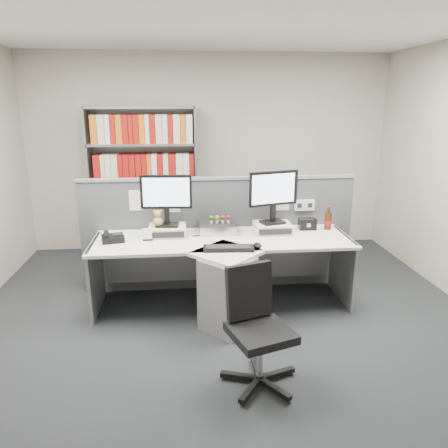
{
  "coord_description": "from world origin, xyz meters",
  "views": [
    {
      "loc": [
        -0.38,
        -3.25,
        2.05
      ],
      "look_at": [
        0.0,
        0.65,
        0.92
      ],
      "focal_mm": 34.04,
      "sensor_mm": 36.0,
      "label": 1
    }
  ],
  "objects": [
    {
      "name": "ground",
      "position": [
        0.0,
        0.0,
        0.0
      ],
      "size": [
        5.5,
        5.5,
        0.0
      ],
      "primitive_type": "plane",
      "color": "#292D31",
      "rests_on": "ground"
    },
    {
      "name": "room_shell",
      "position": [
        0.0,
        0.0,
        1.79
      ],
      "size": [
        5.04,
        5.54,
        2.72
      ],
      "color": "#B6B1A2",
      "rests_on": "ground"
    },
    {
      "name": "partition",
      "position": [
        0.0,
        1.25,
        0.65
      ],
      "size": [
        3.0,
        0.08,
        1.27
      ],
      "color": "#4B4D55",
      "rests_on": "ground"
    },
    {
      "name": "desk",
      "position": [
        0.0,
        0.6,
        0.46
      ],
      "size": [
        2.6,
        1.2,
        0.72
      ],
      "color": "white",
      "rests_on": "ground"
    },
    {
      "name": "monitor_riser_left",
      "position": [
        -0.55,
        0.98,
        0.77
      ],
      "size": [
        0.38,
        0.31,
        0.1
      ],
      "color": "beige",
      "rests_on": "desk"
    },
    {
      "name": "monitor_riser_right",
      "position": [
        0.55,
        0.98,
        0.77
      ],
      "size": [
        0.38,
        0.31,
        0.1
      ],
      "color": "beige",
      "rests_on": "desk"
    },
    {
      "name": "monitor_left",
      "position": [
        -0.55,
        0.98,
        1.14
      ],
      "size": [
        0.52,
        0.18,
        0.53
      ],
      "color": "black",
      "rests_on": "monitor_riser_left"
    },
    {
      "name": "monitor_right",
      "position": [
        0.55,
        0.98,
        1.15
      ],
      "size": [
        0.53,
        0.23,
        0.55
      ],
      "color": "black",
      "rests_on": "monitor_riser_right"
    },
    {
      "name": "desktop_pc",
      "position": [
        -0.04,
        1.05,
        0.77
      ],
      "size": [
        0.38,
        0.34,
        0.1
      ],
      "color": "black",
      "rests_on": "desk"
    },
    {
      "name": "figurines",
      "position": [
        -0.01,
        1.04,
        0.87
      ],
      "size": [
        0.23,
        0.05,
        0.09
      ],
      "color": "beige",
      "rests_on": "desktop_pc"
    },
    {
      "name": "keyboard",
      "position": [
        0.03,
        0.48,
        0.74
      ],
      "size": [
        0.48,
        0.21,
        0.03
      ],
      "color": "black",
      "rests_on": "desk"
    },
    {
      "name": "mouse",
      "position": [
        0.3,
        0.5,
        0.74
      ],
      "size": [
        0.08,
        0.12,
        0.05
      ],
      "primitive_type": "ellipsoid",
      "color": "black",
      "rests_on": "desk"
    },
    {
      "name": "desk_phone",
      "position": [
        -1.09,
        0.83,
        0.75
      ],
      "size": [
        0.25,
        0.24,
        0.09
      ],
      "color": "black",
      "rests_on": "desk"
    },
    {
      "name": "desk_calendar",
      "position": [
        -0.75,
        0.84,
        0.77
      ],
      "size": [
        0.1,
        0.07,
        0.12
      ],
      "color": "black",
      "rests_on": "desk"
    },
    {
      "name": "plush_toy",
      "position": [
        -0.65,
        0.96,
        0.9
      ],
      "size": [
        0.1,
        0.1,
        0.18
      ],
      "color": "#B38D3B",
      "rests_on": "monitor_riser_left"
    },
    {
      "name": "speaker",
      "position": [
        0.94,
        1.05,
        0.78
      ],
      "size": [
        0.18,
        0.1,
        0.12
      ],
      "primitive_type": "cube",
      "color": "black",
      "rests_on": "desk"
    },
    {
      "name": "cola_bottle",
      "position": [
        1.16,
        1.03,
        0.82
      ],
      "size": [
        0.08,
        0.08,
        0.26
      ],
      "color": "#3F190A",
      "rests_on": "desk"
    },
    {
      "name": "shelving_unit",
      "position": [
        -0.9,
        2.44,
        0.98
      ],
      "size": [
        1.41,
        0.4,
        2.0
      ],
      "color": "gray",
      "rests_on": "ground"
    },
    {
      "name": "filing_cabinet",
      "position": [
        1.2,
        1.99,
        0.35
      ],
      "size": [
        0.45,
        0.61,
        0.7
      ],
      "color": "gray",
      "rests_on": "ground"
    },
    {
      "name": "desk_fan",
      "position": [
        1.2,
        1.99,
        0.99
      ],
      "size": [
        0.27,
        0.16,
        0.46
      ],
      "color": "white",
      "rests_on": "filing_cabinet"
    },
    {
      "name": "office_chair",
      "position": [
        0.13,
        -0.47,
        0.47
      ],
      "size": [
        0.59,
        0.57,
        0.88
      ],
      "color": "silver",
      "rests_on": "ground"
    }
  ]
}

